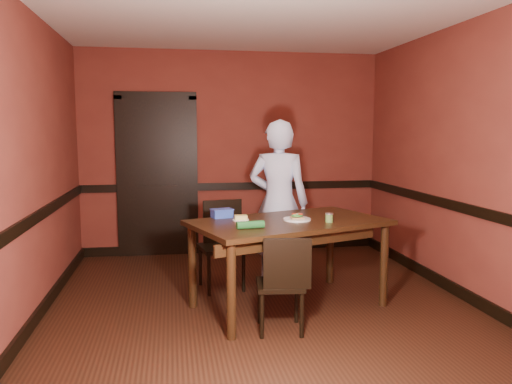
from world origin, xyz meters
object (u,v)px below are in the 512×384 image
object	(u,v)px
person	(278,203)
sandwich_plate	(297,218)
sauce_jar	(329,218)
food_tub	(222,213)
dining_table	(289,264)
chair_near	(280,283)
cheese_saucer	(241,218)
chair_far	(221,246)

from	to	relation	value
person	sandwich_plate	xyz separation A→B (m)	(0.01, -0.76, -0.04)
sauce_jar	food_tub	size ratio (longest dim) A/B	0.37
dining_table	food_tub	xyz separation A→B (m)	(-0.60, 0.25, 0.45)
dining_table	chair_near	xyz separation A→B (m)	(-0.20, -0.54, -0.01)
person	cheese_saucer	world-z (taller)	person
person	sauce_jar	world-z (taller)	person
dining_table	sauce_jar	size ratio (longest dim) A/B	20.67
chair_far	sandwich_plate	bearing A→B (deg)	-55.94
dining_table	food_tub	bearing A→B (deg)	138.12
dining_table	chair_near	distance (m)	0.58
chair_far	chair_near	size ratio (longest dim) A/B	1.12
dining_table	cheese_saucer	distance (m)	0.62
cheese_saucer	dining_table	bearing A→B (deg)	-9.54
chair_far	chair_near	xyz separation A→B (m)	(0.37, -1.19, -0.05)
chair_far	food_tub	xyz separation A→B (m)	(-0.03, -0.40, 0.41)
sauce_jar	food_tub	xyz separation A→B (m)	(-0.93, 0.41, -0.00)
chair_far	sauce_jar	size ratio (longest dim) A/B	10.74
cheese_saucer	person	bearing A→B (deg)	53.28
chair_far	cheese_saucer	distance (m)	0.70
chair_far	person	world-z (taller)	person
sauce_jar	person	bearing A→B (deg)	106.72
sauce_jar	dining_table	bearing A→B (deg)	154.64
sandwich_plate	cheese_saucer	xyz separation A→B (m)	(-0.51, 0.08, 0.00)
person	food_tub	xyz separation A→B (m)	(-0.66, -0.50, -0.02)
dining_table	sandwich_plate	bearing A→B (deg)	-26.51
sandwich_plate	cheese_saucer	distance (m)	0.52
chair_near	sandwich_plate	size ratio (longest dim) A/B	3.20
person	sandwich_plate	bearing A→B (deg)	112.05
chair_near	sandwich_plate	distance (m)	0.74
chair_near	sauce_jar	size ratio (longest dim) A/B	9.55
dining_table	sauce_jar	xyz separation A→B (m)	(0.34, -0.16, 0.46)
sauce_jar	chair_near	bearing A→B (deg)	-144.32
chair_far	person	bearing A→B (deg)	-1.12
food_tub	sauce_jar	bearing A→B (deg)	-39.29
person	sandwich_plate	distance (m)	0.76
person	chair_far	bearing A→B (deg)	30.43
chair_far	sandwich_plate	distance (m)	1.00
dining_table	food_tub	size ratio (longest dim) A/B	7.72
sandwich_plate	cheese_saucer	world-z (taller)	sandwich_plate
chair_near	food_tub	xyz separation A→B (m)	(-0.40, 0.80, 0.46)
chair_far	sauce_jar	bearing A→B (deg)	-52.07
chair_far	dining_table	bearing A→B (deg)	-59.03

